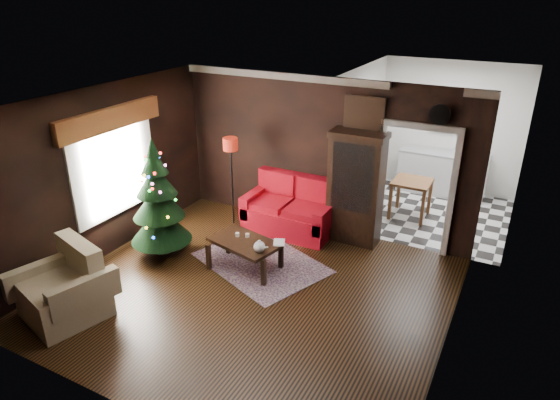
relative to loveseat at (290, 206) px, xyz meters
The scene contains 26 objects.
floor 2.15m from the loveseat, 78.96° to the right, with size 5.50×5.50×0.00m, color black.
ceiling 3.11m from the loveseat, 78.96° to the right, with size 5.50×5.50×0.00m, color white.
wall_back 1.08m from the loveseat, 48.37° to the left, with size 5.50×5.50×0.00m, color black.
wall_front 4.66m from the loveseat, 84.98° to the right, with size 5.50×5.50×0.00m, color black.
wall_left 3.25m from the loveseat, 138.90° to the right, with size 5.50×5.50×0.00m, color black.
wall_right 3.86m from the loveseat, 33.06° to the right, with size 5.50×5.50×0.00m, color black.
doorway 2.22m from the loveseat, 12.09° to the left, with size 1.10×0.10×2.10m, color white, non-canonical shape.
left_window 3.11m from the loveseat, 141.31° to the right, with size 0.05×1.60×1.40m, color white.
valance 3.40m from the loveseat, 140.32° to the right, with size 0.12×2.10×0.35m, color brown.
kitchen_floor 2.91m from the loveseat, 42.88° to the left, with size 3.00×3.00×0.00m, color silver.
kitchen_window 4.17m from the loveseat, 58.30° to the left, with size 0.70×0.06×0.70m, color white.
rug 1.35m from the loveseat, 85.08° to the right, with size 2.02×1.47×0.01m, color #3B2633.
loveseat is the anchor object (origin of this frame).
curio_cabinet 1.25m from the loveseat, 10.83° to the left, with size 0.90×0.45×1.90m, color black, non-canonical shape.
floor_lamp 1.16m from the loveseat, 168.93° to the right, with size 0.29×0.29×1.72m, color black, non-canonical shape.
christmas_tree 2.39m from the loveseat, 129.26° to the right, with size 0.99×0.99×1.90m, color black, non-canonical shape.
armchair 4.03m from the loveseat, 113.11° to the right, with size 1.02×1.02×1.04m, color #9F846B, non-canonical shape.
coffee_table 1.54m from the loveseat, 91.40° to the right, with size 1.09×0.65×0.49m, color black, non-canonical shape.
teapot 1.75m from the loveseat, 78.59° to the right, with size 0.20×0.20×0.19m, color silver, non-canonical shape.
cup_a 1.45m from the loveseat, 98.75° to the right, with size 0.07×0.07×0.06m, color white.
cup_b 1.39m from the loveseat, 92.65° to the right, with size 0.07×0.07×0.06m, color #EAE6C7.
book 1.43m from the loveseat, 73.71° to the right, with size 0.17×0.02×0.24m, color #855F4C.
wall_clock 3.04m from the loveseat, ahead, with size 0.32×0.32×0.06m, color white.
painting 2.13m from the loveseat, 19.40° to the left, with size 0.62×0.05×0.52m, color tan.
kitchen_counter 3.79m from the loveseat, 56.31° to the left, with size 1.80×0.60×0.90m, color silver.
kitchen_table 2.45m from the loveseat, 42.51° to the left, with size 0.70×0.70×0.75m, color #552F17, non-canonical shape.
Camera 1 is at (3.21, -5.23, 4.19)m, focal length 31.48 mm.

